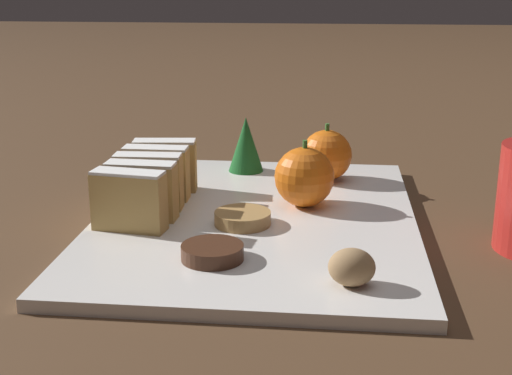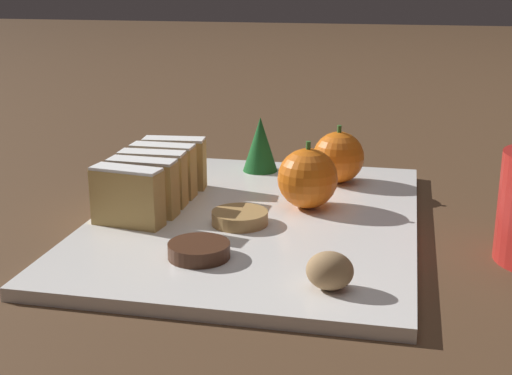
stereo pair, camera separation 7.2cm
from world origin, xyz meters
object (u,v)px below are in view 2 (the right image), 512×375
at_px(orange_near, 338,157).
at_px(walnut, 330,271).
at_px(orange_far, 308,178).
at_px(chocolate_cookie, 199,250).

xyz_separation_m(orange_near, walnut, (0.02, -0.30, -0.01)).
distance_m(orange_far, walnut, 0.20).
bearing_deg(orange_far, orange_near, 77.74).
bearing_deg(orange_near, orange_far, -102.26).
bearing_deg(chocolate_cookie, walnut, -18.86).
bearing_deg(walnut, chocolate_cookie, 161.14).
distance_m(orange_far, chocolate_cookie, 0.18).
relative_size(orange_near, orange_far, 0.96).
relative_size(walnut, chocolate_cookie, 0.69).
bearing_deg(walnut, orange_near, 94.59).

